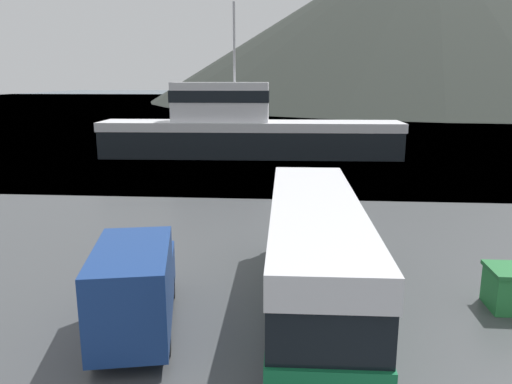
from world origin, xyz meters
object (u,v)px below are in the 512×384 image
(storage_bin, at_px, (507,288))
(small_boat, at_px, (269,148))
(tour_bus, at_px, (314,251))
(fishing_boat, at_px, (244,129))
(delivery_van, at_px, (135,285))

(storage_bin, height_order, small_boat, storage_bin)
(tour_bus, distance_m, small_boat, 31.45)
(fishing_boat, distance_m, storage_bin, 30.65)
(tour_bus, bearing_deg, storage_bin, 4.88)
(delivery_van, xyz_separation_m, small_boat, (1.87, 32.84, -0.87))
(tour_bus, height_order, storage_bin, tour_bus)
(delivery_van, relative_size, fishing_boat, 0.22)
(storage_bin, bearing_deg, fishing_boat, 110.57)
(tour_bus, relative_size, delivery_van, 1.95)
(tour_bus, bearing_deg, delivery_van, -163.16)
(storage_bin, xyz_separation_m, small_boat, (-8.73, 30.68, -0.19))
(fishing_boat, bearing_deg, delivery_van, -1.51)
(fishing_boat, xyz_separation_m, small_boat, (2.02, 2.03, -1.93))
(fishing_boat, distance_m, small_boat, 3.46)
(storage_bin, relative_size, small_boat, 0.20)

